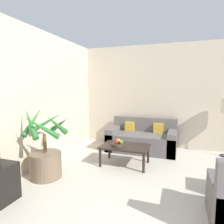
{
  "coord_description": "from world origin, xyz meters",
  "views": [
    {
      "loc": [
        -0.44,
        0.45,
        1.57
      ],
      "look_at": [
        -2.0,
        4.9,
        1.0
      ],
      "focal_mm": 32.0,
      "sensor_mm": 36.0,
      "label": 1
    }
  ],
  "objects_px": {
    "coffee_table": "(125,148)",
    "apple_green": "(121,142)",
    "potted_palm": "(46,156)",
    "apple_red": "(116,142)",
    "orange_fruit": "(118,141)",
    "sofa_loveseat": "(142,140)",
    "fruit_bowl": "(118,145)"
  },
  "relations": [
    {
      "from": "coffee_table",
      "to": "apple_red",
      "type": "relative_size",
      "value": 12.82
    },
    {
      "from": "sofa_loveseat",
      "to": "apple_green",
      "type": "distance_m",
      "value": 1.18
    },
    {
      "from": "orange_fruit",
      "to": "potted_palm",
      "type": "bearing_deg",
      "value": -134.94
    },
    {
      "from": "coffee_table",
      "to": "apple_green",
      "type": "xyz_separation_m",
      "value": [
        -0.06,
        -0.06,
        0.14
      ]
    },
    {
      "from": "potted_palm",
      "to": "apple_red",
      "type": "bearing_deg",
      "value": 42.54
    },
    {
      "from": "coffee_table",
      "to": "apple_green",
      "type": "distance_m",
      "value": 0.16
    },
    {
      "from": "sofa_loveseat",
      "to": "coffee_table",
      "type": "xyz_separation_m",
      "value": [
        -0.15,
        -1.08,
        0.08
      ]
    },
    {
      "from": "apple_green",
      "to": "coffee_table",
      "type": "bearing_deg",
      "value": 43.23
    },
    {
      "from": "apple_green",
      "to": "orange_fruit",
      "type": "xyz_separation_m",
      "value": [
        -0.08,
        0.04,
        0.01
      ]
    },
    {
      "from": "coffee_table",
      "to": "apple_red",
      "type": "bearing_deg",
      "value": -144.33
    },
    {
      "from": "orange_fruit",
      "to": "sofa_loveseat",
      "type": "bearing_deg",
      "value": 74.98
    },
    {
      "from": "fruit_bowl",
      "to": "orange_fruit",
      "type": "bearing_deg",
      "value": 99.37
    },
    {
      "from": "potted_palm",
      "to": "fruit_bowl",
      "type": "bearing_deg",
      "value": 43.25
    },
    {
      "from": "fruit_bowl",
      "to": "orange_fruit",
      "type": "xyz_separation_m",
      "value": [
        -0.01,
        0.05,
        0.07
      ]
    },
    {
      "from": "potted_palm",
      "to": "sofa_loveseat",
      "type": "distance_m",
      "value": 2.48
    },
    {
      "from": "coffee_table",
      "to": "apple_red",
      "type": "height_order",
      "value": "apple_red"
    },
    {
      "from": "sofa_loveseat",
      "to": "coffee_table",
      "type": "relative_size",
      "value": 1.73
    },
    {
      "from": "sofa_loveseat",
      "to": "apple_green",
      "type": "relative_size",
      "value": 21.91
    },
    {
      "from": "sofa_loveseat",
      "to": "fruit_bowl",
      "type": "height_order",
      "value": "sofa_loveseat"
    },
    {
      "from": "apple_green",
      "to": "sofa_loveseat",
      "type": "bearing_deg",
      "value": 79.36
    },
    {
      "from": "potted_palm",
      "to": "fruit_bowl",
      "type": "relative_size",
      "value": 5.16
    },
    {
      "from": "sofa_loveseat",
      "to": "apple_green",
      "type": "height_order",
      "value": "sofa_loveseat"
    },
    {
      "from": "potted_palm",
      "to": "fruit_bowl",
      "type": "xyz_separation_m",
      "value": [
        1.02,
        0.96,
        0.04
      ]
    },
    {
      "from": "potted_palm",
      "to": "sofa_loveseat",
      "type": "relative_size",
      "value": 0.75
    },
    {
      "from": "orange_fruit",
      "to": "apple_green",
      "type": "bearing_deg",
      "value": -28.13
    },
    {
      "from": "fruit_bowl",
      "to": "apple_green",
      "type": "bearing_deg",
      "value": 8.59
    },
    {
      "from": "apple_green",
      "to": "orange_fruit",
      "type": "distance_m",
      "value": 0.09
    },
    {
      "from": "potted_palm",
      "to": "coffee_table",
      "type": "distance_m",
      "value": 1.54
    },
    {
      "from": "apple_red",
      "to": "apple_green",
      "type": "relative_size",
      "value": 0.99
    },
    {
      "from": "fruit_bowl",
      "to": "orange_fruit",
      "type": "distance_m",
      "value": 0.09
    },
    {
      "from": "coffee_table",
      "to": "apple_green",
      "type": "bearing_deg",
      "value": -136.77
    },
    {
      "from": "orange_fruit",
      "to": "apple_red",
      "type": "bearing_deg",
      "value": -92.64
    }
  ]
}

